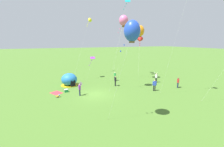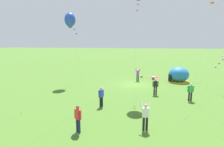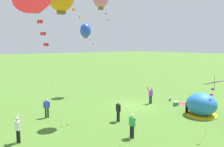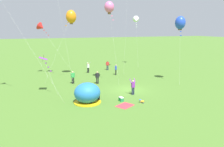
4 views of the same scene
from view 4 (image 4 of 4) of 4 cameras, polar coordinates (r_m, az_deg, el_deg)
The scene contains 17 objects.
ground_plane at distance 27.50m, azimuth 4.29°, elevation -4.23°, with size 300.00×300.00×0.00m, color #477028.
popup_tent at distance 22.67m, azimuth -6.46°, elevation -5.15°, with size 2.81×2.81×2.10m.
picnic_blanket at distance 21.98m, azimuth 3.39°, elevation -8.37°, with size 1.70×1.30×0.01m, color #CC333D.
cooler_box at distance 23.19m, azimuth 2.40°, elevation -6.70°, with size 0.41×0.56×0.44m.
toddler_crawling at distance 22.89m, azimuth 7.75°, elevation -7.17°, with size 0.43×0.54×0.32m.
person_strolling at distance 30.19m, azimuth -3.84°, elevation -0.89°, with size 0.59×0.26×1.72m.
person_far_back at distance 40.04m, azimuth -1.19°, elevation 2.28°, with size 0.52×0.40×1.72m.
person_with_toddler at distance 30.66m, azimuth -10.19°, elevation -0.85°, with size 0.59×0.28×1.72m.
person_arms_raised at distance 25.26m, azimuth 5.51°, elevation -3.36°, with size 0.68×0.49×1.89m.
person_flying_kite at distance 37.76m, azimuth -6.26°, elevation 1.68°, with size 0.70×0.59×1.89m.
person_near_tent at distance 35.84m, azimuth 1.01°, elevation 1.15°, with size 0.41×0.51×1.72m.
kite_orange at distance 34.66m, azimuth -10.64°, elevation 14.37°, with size 5.49×3.99×10.25m.
kite_white at distance 45.34m, azimuth 6.32°, elevation 13.74°, with size 2.76×5.77×9.99m.
kite_purple at distance 26.40m, azimuth -17.32°, elevation 3.37°, with size 1.82×2.29×4.55m.
kite_red at distance 36.86m, azimuth -18.00°, elevation 11.46°, with size 5.39×3.95×8.49m.
kite_blue at distance 31.69m, azimuth 17.40°, elevation 12.53°, with size 1.68×2.56×9.18m.
kite_pink at distance 30.60m, azimuth -0.72°, elevation 16.95°, with size 1.31×3.16×11.10m.
Camera 4 is at (-11.68, -23.72, 7.57)m, focal length 35.00 mm.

